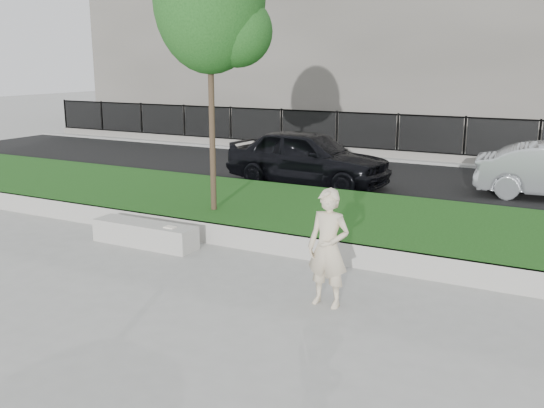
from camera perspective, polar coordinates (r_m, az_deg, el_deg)
The scene contains 12 objects.
ground at distance 10.10m, azimuth -4.91°, elevation -5.95°, with size 90.00×90.00×0.00m, color gray.
grass_bank at distance 12.56m, azimuth 2.49°, elevation -1.10°, with size 34.00×4.00×0.40m, color black.
grass_kerb at distance 10.88m, azimuth -1.96°, elevation -3.37°, with size 34.00×0.08×0.40m, color #AAA89F.
street at distance 17.60m, azimuth 10.23°, elevation 2.30°, with size 34.00×7.00×0.04m, color black.
far_pavement at distance 21.87m, azimuth 13.88°, elevation 4.36°, with size 34.00×3.00×0.12m, color gray.
iron_fence at distance 20.84m, azimuth 13.27°, elevation 5.31°, with size 32.00×0.30×1.50m.
building_facade at distance 28.52m, azimuth 18.10°, elevation 16.08°, with size 34.00×10.00×10.00m, color #5B574F.
stone_bench at distance 11.43m, azimuth -11.87°, elevation -2.77°, with size 2.08×0.52×0.43m, color #AAA89F.
man at distance 8.34m, azimuth 5.31°, elevation -4.16°, with size 0.60×0.40×1.66m, color beige.
book at distance 10.95m, azimuth -9.57°, elevation -2.17°, with size 0.20×0.14×0.02m, color white.
young_tree at distance 11.97m, azimuth -5.50°, elevation 18.14°, with size 2.22×2.12×5.42m.
car_dark at distance 16.35m, azimuth 3.39°, elevation 4.43°, with size 1.80×4.46×1.52m, color black.
Camera 1 is at (5.21, -7.99, 3.33)m, focal length 40.00 mm.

